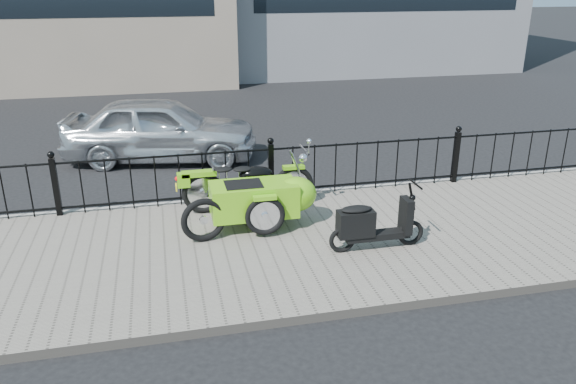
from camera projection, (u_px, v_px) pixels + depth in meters
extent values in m
plane|color=black|center=(288.00, 234.00, 8.71)|extent=(120.00, 120.00, 0.00)
cube|color=slate|center=(296.00, 245.00, 8.23)|extent=(30.00, 3.80, 0.12)
cube|color=gray|center=(270.00, 197.00, 9.99)|extent=(30.00, 0.10, 0.12)
cylinder|color=black|center=(271.00, 149.00, 9.53)|extent=(14.00, 0.04, 0.04)
cylinder|color=black|center=(271.00, 191.00, 9.80)|extent=(14.00, 0.04, 0.04)
cube|color=black|center=(56.00, 187.00, 8.94)|extent=(0.09, 0.09, 0.96)
sphere|color=black|center=(51.00, 155.00, 8.74)|extent=(0.11, 0.11, 0.11)
cube|color=black|center=(271.00, 171.00, 9.67)|extent=(0.09, 0.09, 0.96)
sphere|color=black|center=(271.00, 141.00, 9.48)|extent=(0.11, 0.11, 0.11)
cube|color=black|center=(456.00, 157.00, 10.41)|extent=(0.09, 0.09, 0.96)
sphere|color=black|center=(459.00, 129.00, 10.21)|extent=(0.11, 0.11, 0.11)
cube|color=black|center=(11.00, 2.00, 17.30)|extent=(12.50, 0.06, 1.00)
torus|color=black|center=(293.00, 186.00, 9.38)|extent=(0.69, 0.09, 0.69)
torus|color=black|center=(203.00, 193.00, 9.06)|extent=(0.69, 0.09, 0.69)
torus|color=black|center=(265.00, 216.00, 8.19)|extent=(0.60, 0.08, 0.60)
cube|color=gray|center=(249.00, 188.00, 9.21)|extent=(0.34, 0.22, 0.24)
cylinder|color=black|center=(249.00, 192.00, 9.24)|extent=(1.40, 0.04, 0.04)
ellipsoid|color=black|center=(256.00, 174.00, 9.15)|extent=(0.54, 0.29, 0.26)
cylinder|color=silver|center=(304.00, 150.00, 9.19)|extent=(0.03, 0.56, 0.03)
cylinder|color=silver|center=(297.00, 168.00, 9.28)|extent=(0.25, 0.04, 0.59)
sphere|color=silver|center=(303.00, 158.00, 9.24)|extent=(0.15, 0.15, 0.15)
cube|color=#71C616|center=(294.00, 167.00, 9.26)|extent=(0.36, 0.12, 0.06)
cube|color=#71C616|center=(199.00, 174.00, 8.93)|extent=(0.55, 0.16, 0.08)
ellipsoid|color=black|center=(243.00, 169.00, 9.07)|extent=(0.31, 0.22, 0.08)
ellipsoid|color=black|center=(223.00, 169.00, 8.99)|extent=(0.31, 0.22, 0.08)
sphere|color=red|center=(177.00, 179.00, 8.88)|extent=(0.07, 0.07, 0.07)
cube|color=yellow|center=(176.00, 187.00, 9.03)|extent=(0.02, 0.14, 0.10)
cube|color=#71C616|center=(254.00, 199.00, 8.48)|extent=(1.30, 0.62, 0.50)
ellipsoid|color=#71C616|center=(295.00, 194.00, 8.61)|extent=(0.65, 0.60, 0.54)
cube|color=black|center=(243.00, 186.00, 8.37)|extent=(0.55, 0.43, 0.06)
cube|color=#71C616|center=(265.00, 198.00, 8.09)|extent=(0.34, 0.11, 0.06)
torus|color=black|center=(411.00, 233.00, 8.03)|extent=(0.38, 0.07, 0.38)
torus|color=black|center=(342.00, 240.00, 7.81)|extent=(0.38, 0.07, 0.38)
cube|color=black|center=(377.00, 235.00, 7.91)|extent=(0.93, 0.21, 0.09)
cube|color=black|center=(356.00, 223.00, 7.77)|extent=(0.51, 0.24, 0.37)
ellipsoid|color=black|center=(356.00, 209.00, 7.69)|extent=(0.44, 0.22, 0.09)
cube|color=black|center=(406.00, 215.00, 7.91)|extent=(0.11, 0.28, 0.51)
cylinder|color=black|center=(412.00, 197.00, 7.82)|extent=(0.14, 0.04, 0.42)
cylinder|color=black|center=(415.00, 184.00, 7.76)|extent=(0.03, 0.41, 0.03)
torus|color=black|center=(204.00, 220.00, 8.09)|extent=(0.68, 0.20, 0.67)
imported|color=silver|center=(161.00, 129.00, 11.99)|extent=(4.28, 2.35, 1.38)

